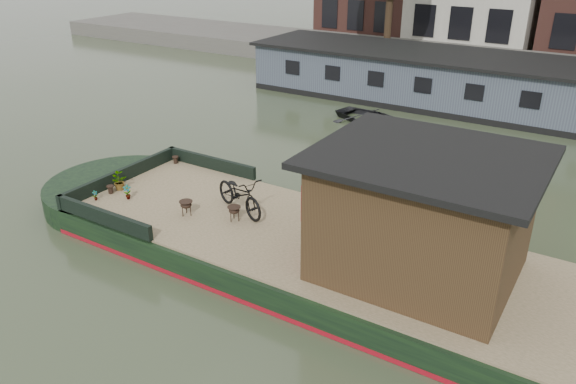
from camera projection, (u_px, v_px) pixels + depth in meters
The scene contains 18 objects.
ground at pixel (317, 266), 12.28m from camera, with size 120.00×120.00×0.00m, color #303B25.
houseboat_hull at pixel (267, 239), 12.81m from camera, with size 14.01×4.02×0.60m.
houseboat_deck at pixel (318, 241), 12.02m from camera, with size 11.80×3.80×0.05m, color #9E8561.
bow_bulwark at pixel (146, 182), 14.37m from camera, with size 3.00×4.00×0.35m.
cabin at pixel (422, 214), 10.44m from camera, with size 4.00×3.50×2.42m.
bicycle at pixel (240, 194), 13.04m from camera, with size 0.61×1.75×0.92m, color black.
potted_plant_a at pixel (127, 192), 13.78m from camera, with size 0.20×0.13×0.37m, color brown.
potted_plant_b at pixel (314, 229), 12.14m from camera, with size 0.16×0.13×0.29m, color maroon.
potted_plant_c at pixel (118, 181), 14.28m from camera, with size 0.40×0.35×0.44m, color #A1432E.
potted_plant_d at pixel (345, 209), 12.77m from camera, with size 0.30×0.30×0.54m, color brown.
potted_plant_e at pixel (95, 196), 13.74m from camera, with size 0.14×0.09×0.26m, color brown.
brazier_front at pixel (186, 208), 13.00m from camera, with size 0.33×0.33×0.36m, color black, non-canonical shape.
brazier_rear at pixel (234, 214), 12.76m from camera, with size 0.32×0.32×0.35m, color black, non-canonical shape.
bollard_port at pixel (176, 160), 15.96m from camera, with size 0.18×0.18×0.21m, color black.
bollard_stbd at pixel (111, 189), 14.12m from camera, with size 0.18×0.18×0.21m, color black.
dinghy at pixel (372, 115), 21.41m from camera, with size 2.16×3.03×0.63m, color black.
far_houseboat at pixel (487, 87), 22.65m from camera, with size 20.40×4.40×2.11m.
quay at pixel (519, 69), 27.87m from camera, with size 60.00×6.00×0.90m, color #47443F.
Camera 1 is at (4.99, -9.22, 6.64)m, focal length 35.00 mm.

